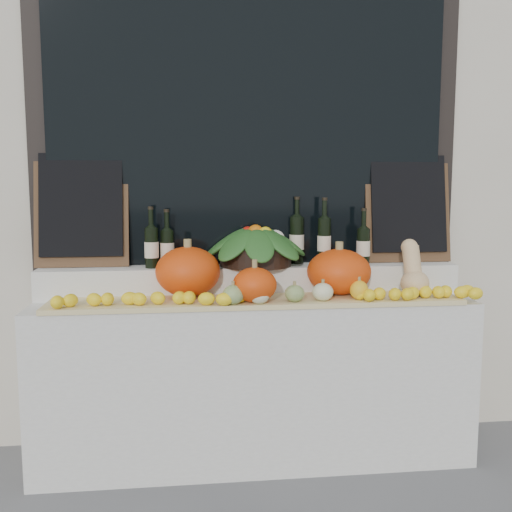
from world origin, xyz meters
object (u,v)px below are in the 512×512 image
Objects in this scene: butternut_squash at (413,272)px; produce_bowl at (256,245)px; wine_bottle_tall at (297,239)px; pumpkin_right at (339,272)px; pumpkin_left at (188,272)px.

produce_bowl is at bearing 163.33° from butternut_squash.
produce_bowl is at bearing -163.49° from wine_bottle_tall.
wine_bottle_tall is at bearing 16.51° from produce_bowl.
butternut_squash is at bearing -16.67° from produce_bowl.
produce_bowl is 1.59× the size of wine_bottle_tall.
pumpkin_right is at bearing -54.53° from wine_bottle_tall.
produce_bowl reaches higher than pumpkin_left.
pumpkin_right is 0.48m from produce_bowl.
pumpkin_left is 0.56× the size of produce_bowl.
butternut_squash is 0.48× the size of produce_bowl.
pumpkin_left is 0.89× the size of wine_bottle_tall.
produce_bowl is (-0.81, 0.24, 0.13)m from butternut_squash.
pumpkin_left is at bearing 177.20° from pumpkin_right.
butternut_squash reaches higher than pumpkin_left.
wine_bottle_tall is (0.24, 0.07, 0.02)m from produce_bowl.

